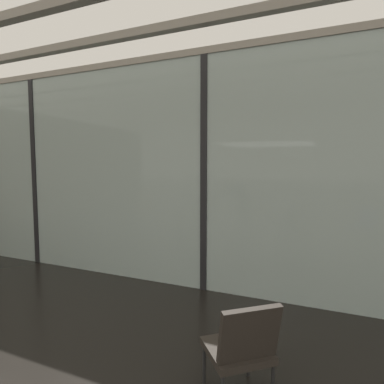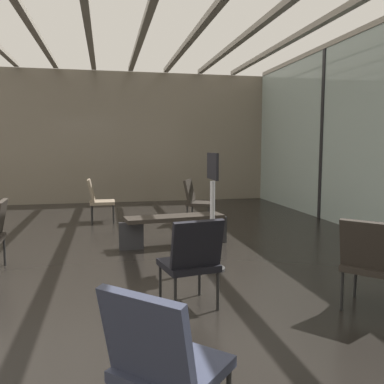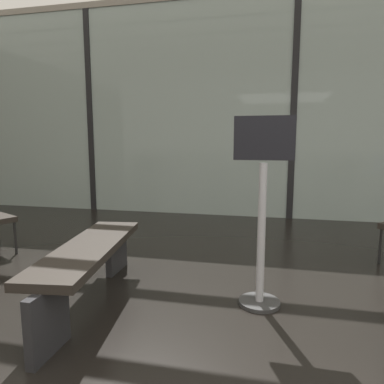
{
  "view_description": "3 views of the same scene",
  "coord_description": "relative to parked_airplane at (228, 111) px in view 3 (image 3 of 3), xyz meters",
  "views": [
    {
      "loc": [
        1.75,
        0.7,
        1.91
      ],
      "look_at": [
        -0.79,
        6.53,
        1.37
      ],
      "focal_mm": 30.12,
      "sensor_mm": 36.0,
      "label": 1
    },
    {
      "loc": [
        4.37,
        0.72,
        1.52
      ],
      "look_at": [
        -1.81,
        2.03,
        0.81
      ],
      "focal_mm": 38.29,
      "sensor_mm": 36.0,
      "label": 2
    },
    {
      "loc": [
        -0.35,
        -0.61,
        1.26
      ],
      "look_at": [
        -1.24,
        3.4,
        0.65
      ],
      "focal_mm": 32.4,
      "sensor_mm": 36.0,
      "label": 3
    }
  ],
  "objects": [
    {
      "name": "info_sign",
      "position": [
        1.31,
        -8.95,
        -1.54
      ],
      "size": [
        0.44,
        0.32,
        1.44
      ],
      "color": "#333333",
      "rests_on": "ground"
    },
    {
      "name": "window_mullion_1",
      "position": [
        1.7,
        -5.74,
        -0.47
      ],
      "size": [
        0.1,
        0.12,
        3.5
      ],
      "primitive_type": "cube",
      "color": "black",
      "rests_on": "ground"
    },
    {
      "name": "window_mullion_0",
      "position": [
        -1.8,
        -5.74,
        -0.47
      ],
      "size": [
        0.1,
        0.12,
        3.5
      ],
      "primitive_type": "cube",
      "color": "black",
      "rests_on": "ground"
    },
    {
      "name": "glass_curtain_wall",
      "position": [
        1.7,
        -5.74,
        -0.47
      ],
      "size": [
        14.0,
        0.08,
        3.5
      ],
      "primitive_type": "cube",
      "color": "#A3B7B2",
      "rests_on": "ground"
    },
    {
      "name": "parked_airplane",
      "position": [
        0.0,
        0.0,
        0.0
      ],
      "size": [
        13.32,
        4.43,
        4.43
      ],
      "color": "silver",
      "rests_on": "ground"
    },
    {
      "name": "waiting_bench",
      "position": [
        0.01,
        -9.2,
        -1.85
      ],
      "size": [
        0.59,
        1.69,
        0.47
      ],
      "rotation": [
        0.0,
        0.0,
        1.7
      ],
      "color": "#28231E",
      "rests_on": "ground"
    }
  ]
}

